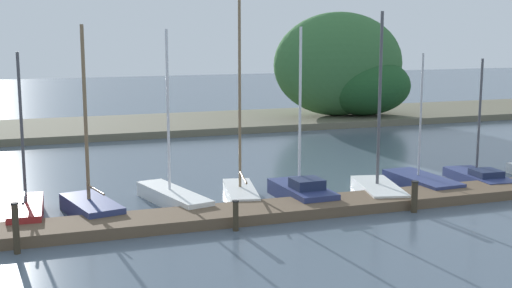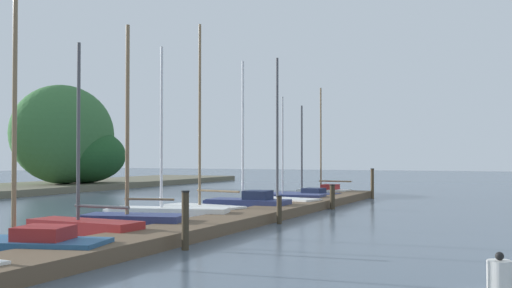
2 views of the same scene
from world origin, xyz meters
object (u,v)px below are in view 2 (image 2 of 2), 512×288
Objects in this scene: sailboat_5 at (164,213)px; mooring_piling_4 at (372,183)px; sailboat_2 at (21,243)px; mooring_piling_1 at (185,220)px; sailboat_4 at (130,220)px; sailboat_6 at (201,206)px; mooring_piling_2 at (279,210)px; sailboat_9 at (285,198)px; mooring_piling_3 at (332,197)px; channel_buoy_0 at (500,275)px; sailboat_11 at (323,191)px; sailboat_7 at (246,203)px; sailboat_8 at (279,200)px; sailboat_10 at (305,195)px; sailboat_3 at (81,228)px.

sailboat_5 is 3.74× the size of mooring_piling_4.
sailboat_2 reaches higher than mooring_piling_1.
sailboat_4 is 0.85× the size of sailboat_6.
sailboat_9 is at bearing 20.11° from mooring_piling_2.
mooring_piling_3 is 16.01m from channel_buoy_0.
mooring_piling_4 is (13.50, 0.04, 0.33)m from mooring_piling_2.
sailboat_6 reaches higher than sailboat_11.
sailboat_4 reaches higher than mooring_piling_1.
mooring_piling_4 is at bearing -106.77° from sailboat_7.
sailboat_6 is 6.11m from mooring_piling_3.
sailboat_7 reaches higher than mooring_piling_3.
sailboat_9 is at bearing -88.16° from sailboat_7.
mooring_piling_3 is (-7.63, -2.85, 0.20)m from sailboat_11.
sailboat_9 is (2.13, 0.56, -0.08)m from sailboat_8.
sailboat_9 is 8.93m from mooring_piling_2.
sailboat_5 is 9.19× the size of channel_buoy_0.
sailboat_4 is at bearing 68.63° from channel_buoy_0.
sailboat_4 reaches higher than mooring_piling_4.
sailboat_11 is at bearing -104.09° from sailboat_4.
sailboat_4 is at bearing 54.85° from mooring_piling_1.
sailboat_10 reaches higher than mooring_piling_2.
mooring_piling_3 is at bearing 0.49° from mooring_piling_2.
sailboat_7 is 1.00× the size of sailboat_11.
sailboat_2 is 1.59× the size of sailboat_10.
mooring_piling_2 is at bearing -179.84° from mooring_piling_4.
mooring_piling_3 is 1.62× the size of channel_buoy_0.
mooring_piling_1 is at bearing 127.82° from sailboat_6.
channel_buoy_0 is (-6.87, -10.95, -0.05)m from sailboat_5.
sailboat_10 is at bearing -70.72° from sailboat_8.
sailboat_9 reaches higher than sailboat_10.
sailboat_7 is at bearing 95.84° from sailboat_10.
sailboat_3 is 0.86× the size of sailboat_4.
sailboat_7 reaches higher than mooring_piling_1.
sailboat_7 is 3.79× the size of mooring_piling_4.
sailboat_5 is 6.38× the size of mooring_piling_2.
sailboat_6 is 7.06m from sailboat_9.
sailboat_2 reaches higher than mooring_piling_4.
mooring_piling_2 is (3.98, -3.17, 0.10)m from sailboat_4.
sailboat_8 is 12.77m from mooring_piling_1.
sailboat_7 is 2.96m from sailboat_8.
sailboat_3 is 0.80× the size of sailboat_8.
sailboat_7 is (7.28, -0.44, -0.01)m from sailboat_4.
sailboat_6 is 12.69m from mooring_piling_4.
sailboat_6 is 12.55m from sailboat_11.
sailboat_6 is 5.04m from sailboat_8.
sailboat_11 is at bearing 24.73° from channel_buoy_0.
sailboat_5 is 1.23× the size of sailboat_10.
mooring_piling_4 is (19.75, 0.10, 0.09)m from mooring_piling_1.
mooring_piling_1 is 0.89× the size of mooring_piling_4.
sailboat_11 is (22.80, 0.39, -0.04)m from sailboat_2.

